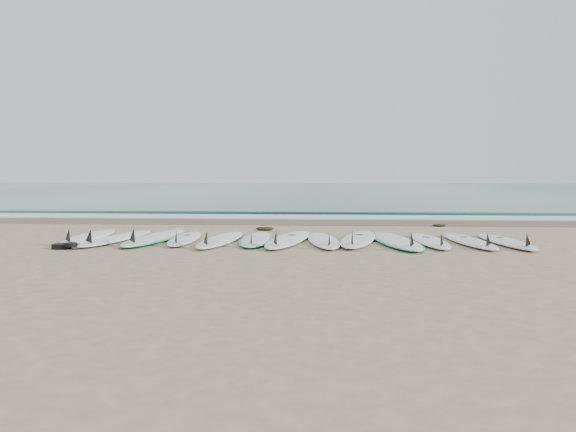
# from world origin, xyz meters

# --- Properties ---
(ground) EXTENTS (120.00, 120.00, 0.00)m
(ground) POSITION_xyz_m (0.00, 0.00, 0.00)
(ground) COLOR #9C8765
(ocean) EXTENTS (120.00, 55.00, 0.03)m
(ocean) POSITION_xyz_m (0.00, 32.50, 0.01)
(ocean) COLOR #22605C
(ocean) RESTS_ON ground
(wet_sand_band) EXTENTS (120.00, 1.80, 0.01)m
(wet_sand_band) POSITION_xyz_m (0.00, 4.10, 0.01)
(wet_sand_band) COLOR brown
(wet_sand_band) RESTS_ON ground
(foam_band) EXTENTS (120.00, 1.40, 0.04)m
(foam_band) POSITION_xyz_m (0.00, 5.50, 0.02)
(foam_band) COLOR silver
(foam_band) RESTS_ON ground
(wave_crest) EXTENTS (120.00, 1.00, 0.10)m
(wave_crest) POSITION_xyz_m (0.00, 7.00, 0.05)
(wave_crest) COLOR #22605C
(wave_crest) RESTS_ON ground
(surfboard_0) EXTENTS (0.77, 2.75, 0.35)m
(surfboard_0) POSITION_xyz_m (-3.77, 0.08, 0.06)
(surfboard_0) COLOR white
(surfboard_0) RESTS_ON ground
(surfboard_1) EXTENTS (0.83, 2.68, 0.34)m
(surfboard_1) POSITION_xyz_m (-3.18, -0.07, 0.06)
(surfboard_1) COLOR white
(surfboard_1) RESTS_ON ground
(surfboard_2) EXTENTS (0.86, 2.92, 0.37)m
(surfboard_2) POSITION_xyz_m (-2.50, 0.12, 0.05)
(surfboard_2) COLOR white
(surfboard_2) RESTS_ON ground
(surfboard_3) EXTENTS (0.65, 2.34, 0.30)m
(surfboard_3) POSITION_xyz_m (-1.92, 0.02, 0.05)
(surfboard_3) COLOR white
(surfboard_3) RESTS_ON ground
(surfboard_4) EXTENTS (0.71, 2.63, 0.33)m
(surfboard_4) POSITION_xyz_m (-1.23, -0.14, 0.06)
(surfboard_4) COLOR white
(surfboard_4) RESTS_ON ground
(surfboard_5) EXTENTS (0.67, 2.44, 0.31)m
(surfboard_5) POSITION_xyz_m (-0.61, 0.06, 0.05)
(surfboard_5) COLOR white
(surfboard_5) RESTS_ON ground
(surfboard_6) EXTENTS (0.96, 2.86, 0.36)m
(surfboard_6) POSITION_xyz_m (-0.02, -0.04, 0.06)
(surfboard_6) COLOR white
(surfboard_6) RESTS_ON ground
(surfboard_7) EXTENTS (0.79, 2.52, 0.32)m
(surfboard_7) POSITION_xyz_m (0.62, -0.10, 0.05)
(surfboard_7) COLOR white
(surfboard_7) RESTS_ON ground
(surfboard_8) EXTENTS (0.99, 2.84, 0.36)m
(surfboard_8) POSITION_xyz_m (1.23, 0.11, 0.06)
(surfboard_8) COLOR white
(surfboard_8) RESTS_ON ground
(surfboard_9) EXTENTS (0.99, 2.81, 0.35)m
(surfboard_9) POSITION_xyz_m (1.90, -0.08, 0.05)
(surfboard_9) COLOR white
(surfboard_9) RESTS_ON ground
(surfboard_10) EXTENTS (0.60, 2.42, 0.31)m
(surfboard_10) POSITION_xyz_m (2.49, -0.03, 0.05)
(surfboard_10) COLOR white
(surfboard_10) RESTS_ON ground
(surfboard_11) EXTENTS (0.74, 2.52, 0.32)m
(surfboard_11) POSITION_xyz_m (3.18, -0.01, 0.06)
(surfboard_11) COLOR white
(surfboard_11) RESTS_ON ground
(surfboard_12) EXTENTS (0.68, 2.48, 0.31)m
(surfboard_12) POSITION_xyz_m (3.81, -0.05, 0.05)
(surfboard_12) COLOR white
(surfboard_12) RESTS_ON ground
(seaweed_near) EXTENTS (0.40, 0.31, 0.08)m
(seaweed_near) POSITION_xyz_m (-0.67, 2.05, 0.04)
(seaweed_near) COLOR black
(seaweed_near) RESTS_ON ground
(seaweed_far) EXTENTS (0.31, 0.24, 0.06)m
(seaweed_far) POSITION_xyz_m (3.29, 3.20, 0.03)
(seaweed_far) COLOR black
(seaweed_far) RESTS_ON ground
(leash_coil) EXTENTS (0.46, 0.36, 0.11)m
(leash_coil) POSITION_xyz_m (-3.63, -1.15, 0.05)
(leash_coil) COLOR black
(leash_coil) RESTS_ON ground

